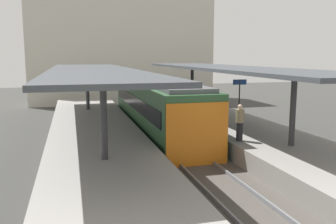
{
  "coord_description": "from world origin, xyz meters",
  "views": [
    {
      "loc": [
        -4.85,
        -17.46,
        4.64
      ],
      "look_at": [
        -0.05,
        0.33,
        1.77
      ],
      "focal_mm": 38.32,
      "sensor_mm": 36.0,
      "label": 1
    }
  ],
  "objects_px": {
    "platform_bench": "(206,110)",
    "passenger_far_end": "(187,97)",
    "passenger_near_bench": "(190,99)",
    "commuter_train": "(156,106)",
    "platform_sign": "(240,89)",
    "passenger_mid_platform": "(240,122)"
  },
  "relations": [
    {
      "from": "platform_bench",
      "to": "passenger_near_bench",
      "type": "height_order",
      "value": "passenger_near_bench"
    },
    {
      "from": "passenger_far_end",
      "to": "passenger_near_bench",
      "type": "bearing_deg",
      "value": -101.1
    },
    {
      "from": "passenger_near_bench",
      "to": "passenger_far_end",
      "type": "xyz_separation_m",
      "value": [
        0.32,
        1.61,
        0.01
      ]
    },
    {
      "from": "passenger_near_bench",
      "to": "passenger_mid_platform",
      "type": "relative_size",
      "value": 1.04
    },
    {
      "from": "platform_sign",
      "to": "passenger_far_end",
      "type": "height_order",
      "value": "platform_sign"
    },
    {
      "from": "commuter_train",
      "to": "passenger_near_bench",
      "type": "bearing_deg",
      "value": 27.24
    },
    {
      "from": "passenger_near_bench",
      "to": "passenger_far_end",
      "type": "height_order",
      "value": "passenger_far_end"
    },
    {
      "from": "platform_bench",
      "to": "passenger_mid_platform",
      "type": "distance_m",
      "value": 5.96
    },
    {
      "from": "platform_bench",
      "to": "passenger_far_end",
      "type": "relative_size",
      "value": 0.84
    },
    {
      "from": "commuter_train",
      "to": "platform_sign",
      "type": "height_order",
      "value": "commuter_train"
    },
    {
      "from": "platform_sign",
      "to": "passenger_mid_platform",
      "type": "distance_m",
      "value": 7.26
    },
    {
      "from": "commuter_train",
      "to": "platform_bench",
      "type": "xyz_separation_m",
      "value": [
        2.87,
        -0.82,
        -0.26
      ]
    },
    {
      "from": "platform_sign",
      "to": "passenger_far_end",
      "type": "distance_m",
      "value": 4.06
    },
    {
      "from": "platform_bench",
      "to": "passenger_far_end",
      "type": "distance_m",
      "value": 3.76
    },
    {
      "from": "commuter_train",
      "to": "passenger_far_end",
      "type": "height_order",
      "value": "commuter_train"
    },
    {
      "from": "commuter_train",
      "to": "platform_sign",
      "type": "distance_m",
      "value": 5.37
    },
    {
      "from": "platform_bench",
      "to": "passenger_mid_platform",
      "type": "relative_size",
      "value": 0.88
    },
    {
      "from": "passenger_near_bench",
      "to": "passenger_mid_platform",
      "type": "distance_m",
      "value": 8.03
    },
    {
      "from": "platform_sign",
      "to": "passenger_near_bench",
      "type": "distance_m",
      "value": 3.25
    },
    {
      "from": "platform_bench",
      "to": "platform_sign",
      "type": "distance_m",
      "value": 2.75
    },
    {
      "from": "platform_bench",
      "to": "passenger_far_end",
      "type": "height_order",
      "value": "passenger_far_end"
    },
    {
      "from": "commuter_train",
      "to": "passenger_far_end",
      "type": "distance_m",
      "value": 4.07
    }
  ]
}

